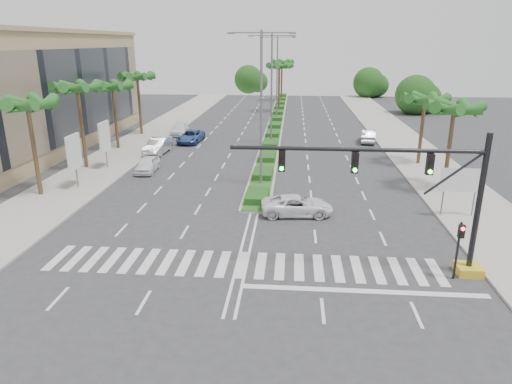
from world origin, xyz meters
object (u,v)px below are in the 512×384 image
car_right (368,136)px  car_crossing (297,205)px  car_parked_a (147,164)px  car_parked_c (191,136)px  car_parked_d (180,129)px  car_parked_b (158,146)px

car_right → car_crossing: bearing=78.7°
car_parked_a → car_crossing: car_parked_a is taller
car_parked_c → car_parked_d: 5.28m
car_parked_d → car_crossing: 30.89m
car_parked_c → car_right: 20.62m
car_parked_a → car_crossing: (13.38, -9.71, -0.01)m
car_parked_a → car_parked_b: car_parked_b is taller
car_crossing → car_parked_c: bearing=23.6°
car_parked_d → car_crossing: size_ratio=0.97×
car_parked_b → car_parked_c: car_parked_b is taller
car_parked_b → car_crossing: car_parked_b is taller
car_parked_b → car_right: 23.95m
car_parked_d → car_right: car_right is taller
car_parked_a → car_right: bearing=31.5°
car_parked_a → car_parked_b: (-1.06, 6.97, 0.14)m
car_parked_b → car_parked_d: (-0.27, 10.48, -0.14)m
car_parked_a → car_crossing: size_ratio=0.83×
car_parked_c → car_right: (20.55, 1.75, 0.04)m
car_right → car_parked_c: bearing=12.5°
car_parked_c → car_parked_d: (-2.46, 4.68, -0.02)m
car_parked_b → car_crossing: bearing=-45.9°
car_parked_b → car_parked_a: bearing=-78.1°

